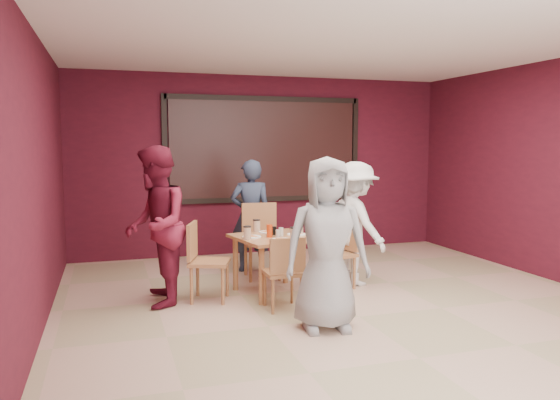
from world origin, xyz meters
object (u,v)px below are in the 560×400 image
object	(u,v)px
diner_left	(156,226)
diner_right	(355,223)
chair_left	(203,257)
diner_back	(251,216)
chair_back	(261,236)
chair_front	(285,269)
diner_front	(327,244)
chair_right	(340,249)
dining_table	(274,242)

from	to	relation	value
diner_left	diner_right	world-z (taller)	diner_left
chair_left	diner_right	xyz separation A→B (m)	(1.92, 0.14, 0.27)
diner_back	diner_right	distance (m)	1.50
chair_back	diner_left	world-z (taller)	diner_left
chair_front	diner_front	bearing A→B (deg)	-72.83
chair_right	diner_right	distance (m)	0.38
diner_front	chair_back	bearing A→B (deg)	100.47
chair_back	diner_right	size ratio (longest dim) A/B	0.63
diner_back	dining_table	bearing A→B (deg)	100.37
chair_left	diner_right	world-z (taller)	diner_right
chair_back	diner_left	bearing A→B (deg)	-148.36
chair_right	diner_right	bearing A→B (deg)	18.90
chair_right	diner_back	xyz separation A→B (m)	(-0.82, 1.16, 0.30)
diner_back	diner_left	bearing A→B (deg)	53.41
chair_back	chair_left	distance (m)	1.25
dining_table	diner_right	world-z (taller)	diner_right
chair_left	chair_right	distance (m)	1.69
diner_back	chair_back	bearing A→B (deg)	108.38
chair_right	diner_back	distance (m)	1.45
diner_front	dining_table	bearing A→B (deg)	104.06
chair_left	diner_front	bearing A→B (deg)	-53.40
diner_front	diner_left	distance (m)	1.93
chair_back	chair_front	bearing A→B (deg)	-96.06
chair_front	chair_back	world-z (taller)	chair_back
dining_table	chair_left	bearing A→B (deg)	-177.25
dining_table	diner_right	xyz separation A→B (m)	(1.07, 0.10, 0.16)
diner_back	chair_right	bearing A→B (deg)	136.87
chair_left	chair_right	size ratio (longest dim) A/B	1.06
diner_front	diner_back	world-z (taller)	diner_front
dining_table	diner_right	size ratio (longest dim) A/B	0.66
chair_left	chair_front	bearing A→B (deg)	-40.03
chair_front	chair_left	bearing A→B (deg)	139.97
dining_table	diner_back	size ratio (longest dim) A/B	0.66
dining_table	chair_front	world-z (taller)	dining_table
chair_left	chair_right	xyz separation A→B (m)	(1.69, 0.06, -0.03)
chair_back	diner_front	distance (m)	2.16
chair_left	diner_left	bearing A→B (deg)	-178.53
chair_right	diner_right	xyz separation A→B (m)	(0.23, 0.08, 0.29)
chair_left	diner_back	bearing A→B (deg)	54.58
diner_left	chair_right	bearing A→B (deg)	97.78
chair_front	diner_left	size ratio (longest dim) A/B	0.46
dining_table	chair_left	xyz separation A→B (m)	(-0.84, -0.04, -0.11)
chair_left	diner_back	xyz separation A→B (m)	(0.87, 1.22, 0.27)
chair_right	chair_front	bearing A→B (deg)	-143.53
diner_front	chair_right	bearing A→B (deg)	70.65
diner_back	diner_left	xyz separation A→B (m)	(-1.37, -1.23, 0.10)
dining_table	diner_left	bearing A→B (deg)	-177.73
chair_front	chair_back	bearing A→B (deg)	83.94
dining_table	diner_front	xyz separation A→B (m)	(0.11, -1.32, 0.21)
chair_front	diner_front	size ratio (longest dim) A/B	0.48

